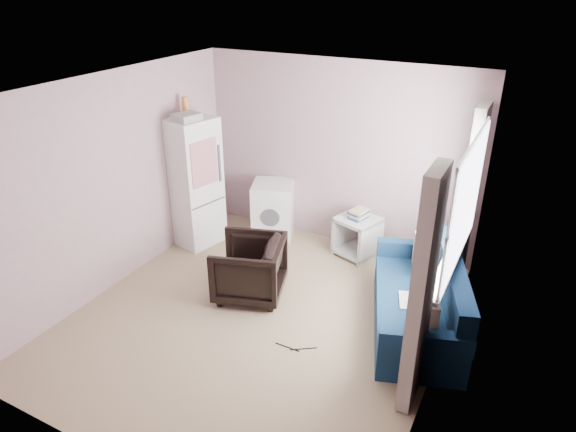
% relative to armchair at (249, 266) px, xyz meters
% --- Properties ---
extents(room, '(3.84, 4.24, 2.54)m').
position_rel_armchair_xyz_m(room, '(0.34, -0.34, 0.86)').
color(room, '#998264').
rests_on(room, ground).
extents(armchair, '(0.91, 0.94, 0.78)m').
position_rel_armchair_xyz_m(armchair, '(0.00, 0.00, 0.00)').
color(armchair, black).
rests_on(armchair, ground).
extents(fridge, '(0.73, 0.73, 2.01)m').
position_rel_armchair_xyz_m(fridge, '(-1.37, 0.82, 0.51)').
color(fridge, silver).
rests_on(fridge, ground).
extents(washing_machine, '(0.72, 0.72, 0.79)m').
position_rel_armchair_xyz_m(washing_machine, '(-0.49, 1.47, 0.02)').
color(washing_machine, silver).
rests_on(washing_machine, ground).
extents(side_table, '(0.62, 0.62, 0.67)m').
position_rel_armchair_xyz_m(side_table, '(0.78, 1.46, -0.07)').
color(side_table, '#AAAAA7').
rests_on(side_table, ground).
extents(sofa, '(1.38, 2.00, 0.82)m').
position_rel_armchair_xyz_m(sofa, '(1.94, 0.29, -0.09)').
color(sofa, navy).
rests_on(sofa, ground).
extents(window_dressing, '(0.17, 2.62, 2.18)m').
position_rel_armchair_xyz_m(window_dressing, '(2.11, 0.36, 0.72)').
color(window_dressing, white).
rests_on(window_dressing, ground).
extents(floor_cables, '(0.41, 0.16, 0.01)m').
position_rel_armchair_xyz_m(floor_cables, '(0.91, -0.62, -0.39)').
color(floor_cables, black).
rests_on(floor_cables, ground).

